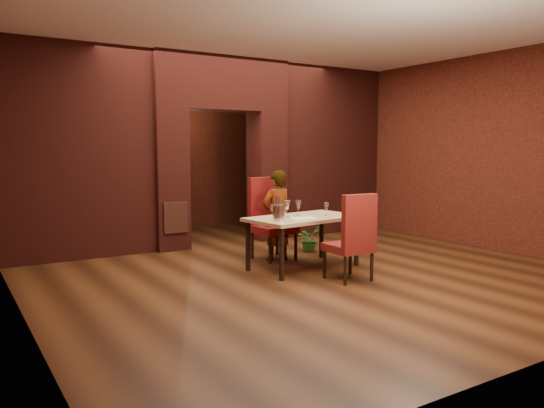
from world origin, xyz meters
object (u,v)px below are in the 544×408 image
at_px(dining_table, 303,242).
at_px(wine_glass_c, 326,209).
at_px(person_seated, 277,216).
at_px(wine_bucket, 279,213).
at_px(chair_near, 348,237).
at_px(water_bottle, 277,207).
at_px(potted_plant, 309,238).
at_px(wine_glass_b, 298,208).
at_px(wine_glass_a, 287,209).
at_px(chair_far, 274,219).

bearing_deg(dining_table, wine_glass_c, -22.65).
height_order(dining_table, person_seated, person_seated).
bearing_deg(wine_bucket, chair_near, -46.87).
bearing_deg(water_bottle, wine_glass_c, -16.12).
bearing_deg(potted_plant, water_bottle, -144.11).
distance_m(wine_glass_b, potted_plant, 1.27).
bearing_deg(water_bottle, wine_glass_a, -21.74).
bearing_deg(chair_near, wine_glass_c, -105.89).
height_order(chair_far, wine_bucket, chair_far).
bearing_deg(wine_bucket, wine_glass_c, 6.02).
bearing_deg(chair_far, wine_glass_c, -69.27).
distance_m(chair_near, wine_glass_a, 1.00).
relative_size(chair_near, wine_bucket, 5.43).
xyz_separation_m(person_seated, wine_bucket, (-0.49, -0.82, 0.16)).
relative_size(dining_table, potted_plant, 3.63).
bearing_deg(chair_near, potted_plant, -110.11).
relative_size(wine_bucket, water_bottle, 0.70).
relative_size(dining_table, wine_bucket, 7.58).
bearing_deg(person_seated, wine_bucket, 57.19).
bearing_deg(dining_table, person_seated, 86.39).
xyz_separation_m(wine_glass_a, wine_glass_c, (0.57, -0.15, -0.02)).
height_order(chair_near, wine_bucket, chair_near).
distance_m(chair_far, wine_glass_c, 0.90).
relative_size(chair_near, person_seated, 0.83).
xyz_separation_m(wine_glass_a, wine_glass_b, (0.25, 0.09, -0.01)).
xyz_separation_m(chair_far, potted_plant, (0.83, 0.23, -0.40)).
xyz_separation_m(person_seated, potted_plant, (0.82, 0.31, -0.46)).
bearing_deg(wine_glass_a, wine_glass_c, -14.87).
distance_m(wine_bucket, water_bottle, 0.33).
xyz_separation_m(chair_near, wine_glass_c, (0.23, 0.75, 0.26)).
distance_m(dining_table, person_seated, 0.71).
distance_m(wine_glass_a, water_bottle, 0.13).
bearing_deg(wine_bucket, potted_plant, 40.57).
relative_size(wine_glass_a, wine_glass_c, 1.27).
bearing_deg(wine_glass_b, wine_glass_a, -161.17).
height_order(wine_glass_b, wine_glass_c, wine_glass_b).
height_order(wine_bucket, potted_plant, wine_bucket).
distance_m(chair_near, water_bottle, 1.10).
relative_size(dining_table, chair_near, 1.40).
relative_size(wine_glass_a, water_bottle, 0.80).
distance_m(chair_near, person_seated, 1.48).
relative_size(wine_glass_b, potted_plant, 0.50).
bearing_deg(water_bottle, chair_near, -64.15).
relative_size(chair_far, chair_near, 1.11).
distance_m(wine_glass_b, water_bottle, 0.37).
bearing_deg(chair_near, person_seated, -83.82).
height_order(person_seated, water_bottle, person_seated).
distance_m(wine_glass_b, wine_glass_c, 0.39).
distance_m(chair_far, wine_glass_a, 0.72).
height_order(wine_bucket, water_bottle, water_bottle).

